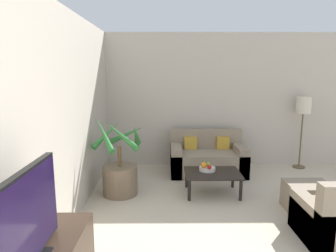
# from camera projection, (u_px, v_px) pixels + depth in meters

# --- Properties ---
(wall_back) EXTENTS (8.08, 0.06, 2.70)m
(wall_back) POSITION_uv_depth(u_px,v_px,m) (265.00, 100.00, 6.15)
(wall_back) COLOR #BCB2A3
(wall_back) RESTS_ON ground_plane
(wall_left) EXTENTS (0.06, 7.67, 2.70)m
(wall_left) POSITION_uv_depth(u_px,v_px,m) (48.00, 128.00, 3.10)
(wall_left) COLOR #BCB2A3
(wall_left) RESTS_ON ground_plane
(television) EXTENTS (0.18, 0.85, 0.66)m
(television) POSITION_uv_depth(u_px,v_px,m) (29.00, 217.00, 1.99)
(television) COLOR black
(television) RESTS_ON tv_console
(potted_palm) EXTENTS (0.85, 0.83, 1.26)m
(potted_palm) POSITION_uv_depth(u_px,v_px,m) (120.00, 172.00, 4.73)
(potted_palm) COLOR brown
(potted_palm) RESTS_ON ground_plane
(sofa_loveseat) EXTENTS (1.42, 0.79, 0.80)m
(sofa_loveseat) POSITION_uv_depth(u_px,v_px,m) (207.00, 159.00, 5.76)
(sofa_loveseat) COLOR gray
(sofa_loveseat) RESTS_ON ground_plane
(floor_lamp) EXTENTS (0.29, 0.29, 1.45)m
(floor_lamp) POSITION_uv_depth(u_px,v_px,m) (303.00, 109.00, 5.91)
(floor_lamp) COLOR brown
(floor_lamp) RESTS_ON ground_plane
(coffee_table) EXTENTS (0.87, 0.63, 0.36)m
(coffee_table) POSITION_uv_depth(u_px,v_px,m) (213.00, 175.00, 4.75)
(coffee_table) COLOR black
(coffee_table) RESTS_ON ground_plane
(fruit_bowl) EXTENTS (0.26, 0.26, 0.06)m
(fruit_bowl) POSITION_uv_depth(u_px,v_px,m) (207.00, 169.00, 4.82)
(fruit_bowl) COLOR beige
(fruit_bowl) RESTS_ON coffee_table
(apple_red) EXTENTS (0.07, 0.07, 0.07)m
(apple_red) POSITION_uv_depth(u_px,v_px,m) (209.00, 167.00, 4.72)
(apple_red) COLOR red
(apple_red) RESTS_ON fruit_bowl
(apple_green) EXTENTS (0.07, 0.07, 0.07)m
(apple_green) POSITION_uv_depth(u_px,v_px,m) (208.00, 165.00, 4.83)
(apple_green) COLOR olive
(apple_green) RESTS_ON fruit_bowl
(orange_fruit) EXTENTS (0.09, 0.09, 0.09)m
(orange_fruit) POSITION_uv_depth(u_px,v_px,m) (204.00, 165.00, 4.79)
(orange_fruit) COLOR orange
(orange_fruit) RESTS_ON fruit_bowl
(ottoman) EXTENTS (0.60, 0.48, 0.40)m
(ottoman) POSITION_uv_depth(u_px,v_px,m) (308.00, 197.00, 4.19)
(ottoman) COLOR gray
(ottoman) RESTS_ON ground_plane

